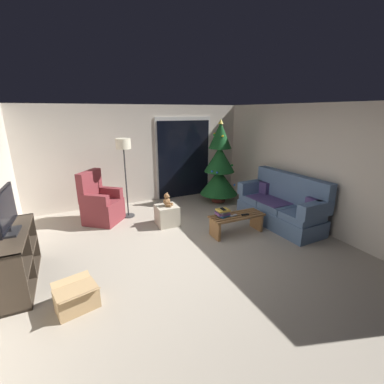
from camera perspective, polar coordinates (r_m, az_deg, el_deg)
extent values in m
plane|color=#9E9384|center=(4.70, -0.86, -12.89)|extent=(7.00, 7.00, 0.00)
cube|color=beige|center=(7.07, -11.16, 7.83)|extent=(5.72, 0.12, 2.50)
cube|color=beige|center=(5.95, 25.22, 4.82)|extent=(0.12, 6.00, 2.50)
cube|color=silver|center=(7.40, -1.78, 7.37)|extent=(1.60, 0.02, 2.20)
cube|color=black|center=(7.39, -1.72, 6.97)|extent=(1.50, 0.02, 2.10)
cube|color=slate|center=(6.00, 18.03, -5.07)|extent=(0.85, 1.93, 0.34)
cube|color=slate|center=(5.53, 22.64, -4.84)|extent=(0.71, 0.63, 0.14)
cube|color=slate|center=(5.91, 18.10, -2.95)|extent=(0.71, 0.63, 0.14)
cube|color=slate|center=(6.33, 14.16, -1.29)|extent=(0.71, 0.63, 0.14)
cube|color=slate|center=(6.02, 20.58, 0.89)|extent=(0.29, 1.91, 0.60)
cube|color=slate|center=(5.33, 25.06, -3.53)|extent=(0.77, 0.23, 0.28)
cube|color=slate|center=(6.46, 12.97, 1.12)|extent=(0.77, 0.23, 0.28)
cube|color=#47386B|center=(6.03, 16.37, -1.58)|extent=(0.64, 0.93, 0.02)
cube|color=#47386B|center=(5.55, 24.72, -2.70)|extent=(0.13, 0.33, 0.28)
cube|color=#47386B|center=(6.44, 15.03, 0.92)|extent=(0.13, 0.33, 0.28)
cube|color=olive|center=(5.16, 10.75, -5.70)|extent=(1.10, 0.05, 0.04)
cube|color=olive|center=(5.23, 10.19, -5.37)|extent=(1.10, 0.05, 0.04)
cube|color=olive|center=(5.30, 9.65, -5.05)|extent=(1.10, 0.05, 0.04)
cube|color=olive|center=(5.36, 9.12, -4.74)|extent=(1.10, 0.05, 0.04)
cube|color=olive|center=(5.43, 8.61, -4.43)|extent=(1.10, 0.05, 0.04)
cube|color=olive|center=(5.13, 4.96, -8.01)|extent=(0.05, 0.36, 0.36)
cube|color=olive|center=(5.65, 13.69, -6.03)|extent=(0.05, 0.36, 0.36)
cube|color=#ADADB2|center=(5.21, 8.92, -5.03)|extent=(0.16, 0.06, 0.02)
cube|color=black|center=(5.30, 11.38, -4.79)|extent=(0.16, 0.07, 0.02)
cube|color=#285684|center=(5.17, 6.90, -5.03)|extent=(0.25, 0.21, 0.04)
cube|color=#6B3D7A|center=(5.16, 6.55, -4.60)|extent=(0.24, 0.20, 0.04)
cube|color=#4C4C51|center=(5.14, 6.74, -4.28)|extent=(0.21, 0.22, 0.03)
cube|color=#B79333|center=(5.14, 6.66, -3.89)|extent=(0.24, 0.21, 0.03)
cube|color=black|center=(5.13, 6.70, -3.68)|extent=(0.08, 0.15, 0.01)
cylinder|color=#4C1E19|center=(7.20, 5.70, -1.61)|extent=(0.36, 0.36, 0.10)
cylinder|color=brown|center=(7.17, 5.73, -0.78)|extent=(0.08, 0.08, 0.12)
cone|color=#14471E|center=(7.06, 5.82, 2.26)|extent=(0.99, 0.99, 0.67)
cone|color=#14471E|center=(6.93, 5.97, 7.11)|extent=(0.79, 0.79, 0.67)
cone|color=#14471E|center=(6.85, 6.13, 12.11)|extent=(0.58, 0.58, 0.67)
sphere|color=#1E8C33|center=(6.86, 4.78, 12.15)|extent=(0.06, 0.06, 0.06)
sphere|color=#1E8C33|center=(6.88, 8.61, 5.73)|extent=(0.06, 0.06, 0.06)
sphere|color=blue|center=(6.63, 5.42, 4.19)|extent=(0.06, 0.06, 0.06)
sphere|color=blue|center=(6.88, 9.12, 1.53)|extent=(0.06, 0.06, 0.06)
sphere|color=gold|center=(6.70, 6.62, 11.88)|extent=(0.06, 0.06, 0.06)
sphere|color=gold|center=(6.87, 4.87, 12.41)|extent=(0.06, 0.06, 0.06)
sphere|color=gold|center=(7.06, 4.63, 9.34)|extent=(0.06, 0.06, 0.06)
sphere|color=blue|center=(6.67, 4.34, 4.44)|extent=(0.06, 0.06, 0.06)
cone|color=#EAD14C|center=(6.83, 6.22, 14.89)|extent=(0.14, 0.14, 0.12)
cube|color=maroon|center=(6.14, -18.42, -4.75)|extent=(0.96, 0.96, 0.31)
cube|color=maroon|center=(6.06, -18.63, -2.59)|extent=(0.96, 0.96, 0.18)
cube|color=maroon|center=(6.09, -21.14, 1.29)|extent=(0.55, 0.63, 0.64)
cube|color=maroon|center=(6.21, -17.28, -0.04)|extent=(0.54, 0.47, 0.22)
cube|color=maroon|center=(5.77, -20.13, -1.63)|extent=(0.54, 0.47, 0.22)
cylinder|color=#2D2D30|center=(6.36, -13.49, -4.97)|extent=(0.28, 0.28, 0.02)
cylinder|color=#2D2D30|center=(6.11, -14.00, 1.89)|extent=(0.03, 0.03, 1.55)
cylinder|color=beige|center=(5.95, -14.60, 10.05)|extent=(0.32, 0.32, 0.22)
cube|color=#382D23|center=(4.67, -32.83, -15.88)|extent=(0.40, 1.40, 0.04)
cube|color=#382D23|center=(4.35, -34.41, -7.50)|extent=(0.40, 1.40, 0.04)
cube|color=#382D23|center=(4.54, -36.00, -12.04)|extent=(0.02, 1.40, 0.78)
cube|color=#382D23|center=(3.91, -34.96, -16.42)|extent=(0.40, 0.04, 0.78)
cube|color=#382D23|center=(5.11, -32.60, -8.34)|extent=(0.40, 0.04, 0.78)
cube|color=#382D23|center=(4.50, -33.60, -11.84)|extent=(0.40, 0.04, 0.74)
cube|color=#382D23|center=(4.50, -33.60, -11.84)|extent=(0.40, 1.33, 0.04)
cube|color=#A32D28|center=(4.08, -34.25, -18.40)|extent=(0.30, 0.04, 0.28)
cube|color=#285684|center=(4.12, -34.18, -17.80)|extent=(0.30, 0.04, 0.31)
cube|color=#337042|center=(4.16, -34.10, -17.22)|extent=(0.30, 0.04, 0.34)
cube|color=#B79333|center=(4.22, -33.94, -17.07)|extent=(0.30, 0.04, 0.30)
cube|color=black|center=(4.34, -34.48, -7.10)|extent=(0.22, 0.37, 0.03)
cube|color=black|center=(4.32, -34.58, -6.55)|extent=(0.04, 0.06, 0.06)
cube|color=black|center=(4.23, -35.24, -2.93)|extent=(0.08, 0.84, 0.52)
cube|color=black|center=(4.22, -34.98, -2.90)|extent=(0.05, 0.79, 0.47)
cube|color=#B2A893|center=(5.69, -5.40, -5.01)|extent=(0.44, 0.44, 0.43)
cylinder|color=brown|center=(5.63, -4.71, -2.58)|extent=(0.12, 0.12, 0.06)
cylinder|color=brown|center=(5.54, -5.08, -2.91)|extent=(0.12, 0.12, 0.06)
sphere|color=brown|center=(5.58, -5.49, -2.03)|extent=(0.15, 0.15, 0.15)
sphere|color=brown|center=(5.55, -5.52, -0.87)|extent=(0.11, 0.11, 0.11)
sphere|color=#A37A51|center=(5.53, -5.04, -1.01)|extent=(0.04, 0.04, 0.04)
sphere|color=brown|center=(5.57, -5.39, -0.30)|extent=(0.04, 0.04, 0.04)
sphere|color=brown|center=(5.50, -5.68, -0.52)|extent=(0.04, 0.04, 0.04)
sphere|color=brown|center=(5.64, -5.03, -1.73)|extent=(0.06, 0.06, 0.06)
sphere|color=brown|center=(5.51, -5.57, -2.18)|extent=(0.06, 0.06, 0.06)
cube|color=tan|center=(3.77, -23.55, -20.30)|extent=(0.54, 0.41, 0.29)
cube|color=tan|center=(3.84, -24.67, -16.79)|extent=(0.47, 0.20, 0.06)
cube|color=tan|center=(3.53, -22.96, -19.84)|extent=(0.47, 0.20, 0.06)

